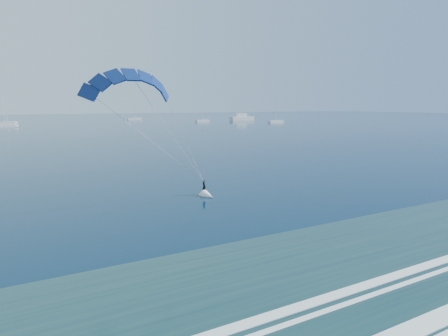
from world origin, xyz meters
name	(u,v)px	position (x,y,z in m)	size (l,w,h in m)	color
kitesurfer_rig	(170,133)	(1.13, 31.23, 7.06)	(15.41, 6.89, 13.80)	#D0DE1A
motor_yacht	(242,118)	(122.79, 209.32, 1.74)	(15.97, 4.26, 6.47)	silver
sailboat_2	(4,123)	(-8.29, 228.18, 0.70)	(10.75, 2.40, 14.21)	silver
sailboat_3	(8,126)	(-7.87, 194.06, 0.67)	(6.96, 2.40, 9.90)	silver
sailboat_4	(134,119)	(66.56, 251.23, 0.68)	(8.81, 2.40, 11.96)	silver
sailboat_5	(202,121)	(89.71, 198.87, 0.67)	(7.67, 2.40, 10.61)	silver
sailboat_6	(276,121)	(121.21, 171.94, 0.69)	(9.15, 2.40, 12.34)	silver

